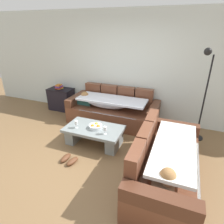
% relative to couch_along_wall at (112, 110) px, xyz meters
% --- Properties ---
extents(ground_plane, '(14.00, 14.00, 0.00)m').
position_rel_couch_along_wall_xyz_m(ground_plane, '(0.17, -1.62, -0.33)').
color(ground_plane, brown).
extents(back_wall, '(9.00, 0.10, 2.70)m').
position_rel_couch_along_wall_xyz_m(back_wall, '(0.17, 0.53, 1.02)').
color(back_wall, silver).
rests_on(back_wall, ground_plane).
extents(couch_along_wall, '(2.25, 0.92, 0.88)m').
position_rel_couch_along_wall_xyz_m(couch_along_wall, '(0.00, 0.00, 0.00)').
color(couch_along_wall, brown).
rests_on(couch_along_wall, ground_plane).
extents(couch_near_window, '(0.92, 2.02, 0.88)m').
position_rel_couch_along_wall_xyz_m(couch_near_window, '(1.55, -1.63, 0.00)').
color(couch_near_window, brown).
rests_on(couch_near_window, ground_plane).
extents(coffee_table, '(1.20, 0.68, 0.38)m').
position_rel_couch_along_wall_xyz_m(coffee_table, '(0.02, -1.07, -0.09)').
color(coffee_table, gray).
rests_on(coffee_table, ground_plane).
extents(fruit_bowl, '(0.28, 0.28, 0.10)m').
position_rel_couch_along_wall_xyz_m(fruit_bowl, '(0.06, -1.07, 0.09)').
color(fruit_bowl, silver).
rests_on(fruit_bowl, coffee_table).
extents(wine_glass_near_left, '(0.07, 0.07, 0.17)m').
position_rel_couch_along_wall_xyz_m(wine_glass_near_left, '(-0.31, -1.21, 0.16)').
color(wine_glass_near_left, silver).
rests_on(wine_glass_near_left, coffee_table).
extents(wine_glass_near_right, '(0.07, 0.07, 0.17)m').
position_rel_couch_along_wall_xyz_m(wine_glass_near_right, '(0.34, -1.22, 0.16)').
color(wine_glass_near_right, silver).
rests_on(wine_glass_near_right, coffee_table).
extents(side_cabinet, '(0.72, 0.44, 0.64)m').
position_rel_couch_along_wall_xyz_m(side_cabinet, '(-1.71, 0.23, -0.01)').
color(side_cabinet, black).
rests_on(side_cabinet, ground_plane).
extents(book_stack_on_cabinet, '(0.19, 0.22, 0.13)m').
position_rel_couch_along_wall_xyz_m(book_stack_on_cabinet, '(-1.74, 0.22, 0.37)').
color(book_stack_on_cabinet, gold).
rests_on(book_stack_on_cabinet, side_cabinet).
extents(floor_lamp, '(0.33, 0.31, 1.95)m').
position_rel_couch_along_wall_xyz_m(floor_lamp, '(2.01, -0.08, 0.78)').
color(floor_lamp, black).
rests_on(floor_lamp, ground_plane).
extents(pair_of_shoes, '(0.33, 0.32, 0.09)m').
position_rel_couch_along_wall_xyz_m(pair_of_shoes, '(-0.15, -1.79, -0.29)').
color(pair_of_shoes, '#59331E').
rests_on(pair_of_shoes, ground_plane).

